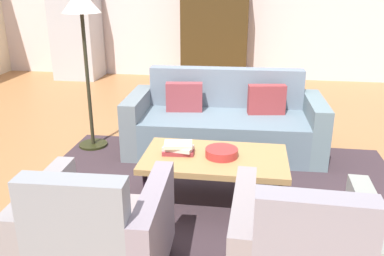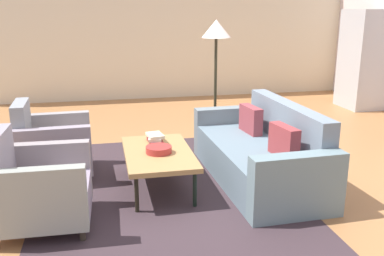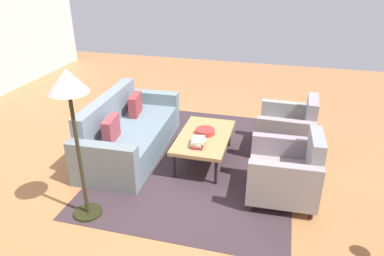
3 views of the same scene
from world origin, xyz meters
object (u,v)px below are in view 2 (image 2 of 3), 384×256
object	(u,v)px
couch	(263,154)
book_stack	(155,138)
coffee_table	(158,154)
fruit_bowl	(159,150)
floor_lamp	(216,40)
refrigerator	(365,60)
armchair_left	(49,147)
armchair_right	(35,189)

from	to	relation	value
couch	book_stack	xyz separation A→B (m)	(-0.31, -1.18, 0.17)
coffee_table	fruit_bowl	bearing A→B (deg)	0.00
floor_lamp	fruit_bowl	bearing A→B (deg)	-33.52
coffee_table	book_stack	xyz separation A→B (m)	(-0.31, 0.01, 0.09)
couch	fruit_bowl	bearing A→B (deg)	90.93
book_stack	refrigerator	size ratio (longest dim) A/B	0.15
armchair_left	book_stack	xyz separation A→B (m)	(0.29, 1.17, 0.12)
couch	floor_lamp	xyz separation A→B (m)	(-1.49, -0.16, 1.16)
coffee_table	couch	bearing A→B (deg)	90.14
coffee_table	floor_lamp	xyz separation A→B (m)	(-1.49, 1.02, 1.07)
fruit_bowl	couch	bearing A→B (deg)	92.81
refrigerator	floor_lamp	size ratio (longest dim) A/B	1.08
armchair_left	book_stack	world-z (taller)	armchair_left
armchair_left	floor_lamp	xyz separation A→B (m)	(-0.89, 2.19, 1.10)
coffee_table	refrigerator	world-z (taller)	refrigerator
coffee_table	book_stack	distance (m)	0.32
couch	refrigerator	bearing A→B (deg)	-48.29
armchair_left	refrigerator	world-z (taller)	refrigerator
coffee_table	armchair_right	xyz separation A→B (m)	(0.60, -1.17, -0.03)
coffee_table	book_stack	size ratio (longest dim) A/B	4.42
armchair_right	floor_lamp	world-z (taller)	floor_lamp
book_stack	floor_lamp	world-z (taller)	floor_lamp
fruit_bowl	refrigerator	size ratio (longest dim) A/B	0.15
book_stack	refrigerator	distance (m)	5.19
armchair_left	armchair_right	distance (m)	1.20
armchair_right	fruit_bowl	world-z (taller)	armchair_right
armchair_right	refrigerator	distance (m)	6.67
armchair_right	fruit_bowl	bearing A→B (deg)	116.57
couch	armchair_right	size ratio (longest dim) A/B	2.42
couch	armchair_left	size ratio (longest dim) A/B	2.42
armchair_right	book_stack	bearing A→B (deg)	129.34
couch	refrigerator	size ratio (longest dim) A/B	1.15
coffee_table	armchair_left	distance (m)	1.31
couch	refrigerator	distance (m)	4.46
armchair_right	floor_lamp	bearing A→B (deg)	135.25
coffee_table	refrigerator	distance (m)	5.37
fruit_bowl	floor_lamp	distance (m)	2.10
couch	floor_lamp	distance (m)	1.89
coffee_table	fruit_bowl	size ratio (longest dim) A/B	4.43
armchair_left	fruit_bowl	distance (m)	1.34
fruit_bowl	refrigerator	bearing A→B (deg)	125.29
book_stack	floor_lamp	xyz separation A→B (m)	(-1.18, 1.02, 0.98)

